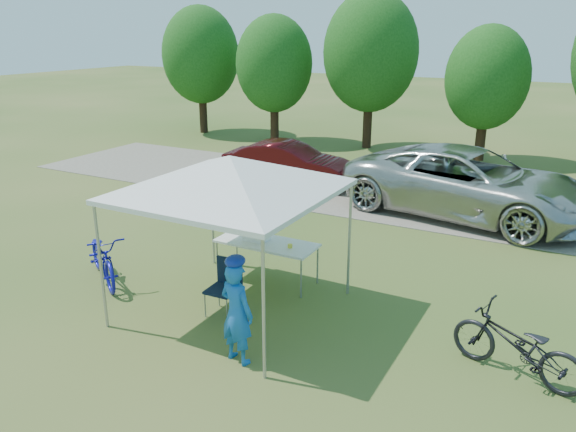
% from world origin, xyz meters
% --- Properties ---
extents(ground, '(100.00, 100.00, 0.00)m').
position_xyz_m(ground, '(0.00, 0.00, 0.00)').
color(ground, '#2D5119').
rests_on(ground, ground).
extents(gravel_strip, '(24.00, 5.00, 0.02)m').
position_xyz_m(gravel_strip, '(0.00, 8.00, 0.01)').
color(gravel_strip, gray).
rests_on(gravel_strip, ground).
extents(canopy, '(4.53, 4.53, 3.00)m').
position_xyz_m(canopy, '(0.00, 0.00, 2.65)').
color(canopy, '#A5A5AA').
rests_on(canopy, ground).
extents(treeline, '(24.89, 4.28, 6.30)m').
position_xyz_m(treeline, '(-0.29, 14.05, 3.53)').
color(treeline, '#382314').
rests_on(treeline, ground).
extents(folding_table, '(1.94, 0.81, 0.80)m').
position_xyz_m(folding_table, '(-0.10, 1.29, 0.75)').
color(folding_table, white).
rests_on(folding_table, ground).
extents(folding_chair, '(0.51, 0.52, 0.96)m').
position_xyz_m(folding_chair, '(-0.07, -0.14, 0.57)').
color(folding_chair, black).
rests_on(folding_chair, ground).
extents(cooler, '(0.48, 0.33, 0.35)m').
position_xyz_m(cooler, '(-0.32, 1.29, 0.97)').
color(cooler, white).
rests_on(cooler, folding_table).
extents(ice_cream_cup, '(0.09, 0.09, 0.07)m').
position_xyz_m(ice_cream_cup, '(0.43, 1.24, 0.83)').
color(ice_cream_cup, yellow).
rests_on(ice_cream_cup, folding_table).
extents(cyclist, '(0.63, 0.47, 1.55)m').
position_xyz_m(cyclist, '(0.93, -1.31, 0.78)').
color(cyclist, '#165EB4').
rests_on(cyclist, ground).
extents(bike_blue, '(1.95, 1.59, 1.00)m').
position_xyz_m(bike_blue, '(-2.86, -0.22, 0.50)').
color(bike_blue, '#1212A1').
rests_on(bike_blue, ground).
extents(bike_dark, '(1.98, 1.11, 0.99)m').
position_xyz_m(bike_dark, '(4.56, 0.19, 0.49)').
color(bike_dark, black).
rests_on(bike_dark, ground).
extents(minivan, '(6.69, 3.92, 1.75)m').
position_xyz_m(minivan, '(2.45, 7.16, 0.89)').
color(minivan, '#B7B9B3').
rests_on(minivan, gravel_strip).
extents(sedan, '(4.09, 1.79, 1.31)m').
position_xyz_m(sedan, '(-3.08, 7.67, 0.67)').
color(sedan, '#410A0E').
rests_on(sedan, gravel_strip).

